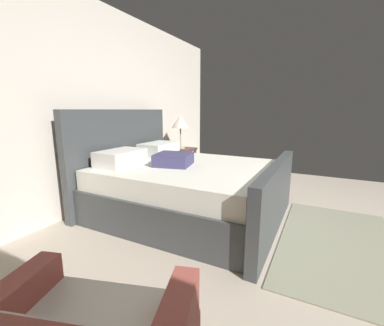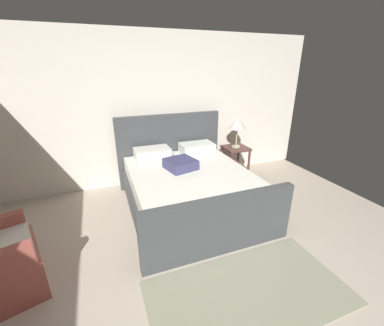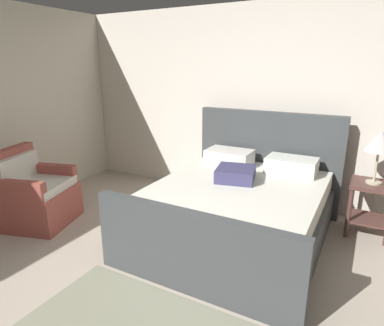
# 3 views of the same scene
# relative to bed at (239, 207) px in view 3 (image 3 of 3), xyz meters

# --- Properties ---
(wall_back) EXTENTS (5.88, 0.12, 2.58)m
(wall_back) POSITION_rel_bed_xyz_m (-0.08, 1.21, 0.94)
(wall_back) COLOR beige
(wall_back) RESTS_ON ground
(bed) EXTENTS (1.84, 2.14, 1.27)m
(bed) POSITION_rel_bed_xyz_m (0.00, 0.00, 0.00)
(bed) COLOR #3C4042
(bed) RESTS_ON ground
(nightstand_right) EXTENTS (0.44, 0.44, 0.60)m
(nightstand_right) POSITION_rel_bed_xyz_m (1.24, 0.75, 0.05)
(nightstand_right) COLOR #51332D
(nightstand_right) RESTS_ON ground
(table_lamp_right) EXTENTS (0.31, 0.31, 0.58)m
(table_lamp_right) POSITION_rel_bed_xyz_m (1.24, 0.75, 0.70)
(table_lamp_right) COLOR #B7B293
(table_lamp_right) RESTS_ON nightstand_right
(armchair) EXTENTS (0.91, 0.90, 0.90)m
(armchair) POSITION_rel_bed_xyz_m (-2.25, -0.84, -0.01)
(armchair) COLOR #9F4A40
(armchair) RESTS_ON ground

